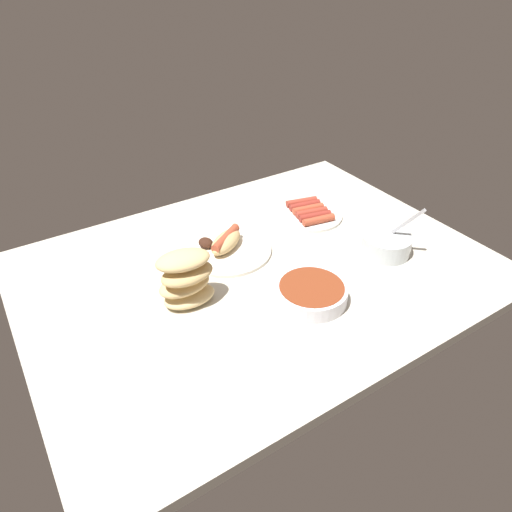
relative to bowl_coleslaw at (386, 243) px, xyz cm
name	(u,v)px	position (x,y,z in cm)	size (l,w,h in cm)	color
ground_plane	(259,272)	(-33.49, 12.98, -4.59)	(120.00, 90.00, 3.00)	beige
bowl_coleslaw	(386,243)	(0.00, 0.00, 0.00)	(13.55, 13.55, 15.24)	silver
bowl_chili	(311,292)	(-29.98, -4.91, -0.79)	(17.47, 17.47, 4.16)	white
bread_stack	(186,279)	(-55.55, 10.21, 4.11)	(14.02, 9.79, 14.40)	#E5C689
plate_hotdog_assembled	(225,246)	(-37.16, 24.57, -1.42)	(25.38, 25.38, 5.61)	white
plate_sausages	(310,213)	(-5.31, 27.18, -1.91)	(20.35, 20.35, 3.21)	white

